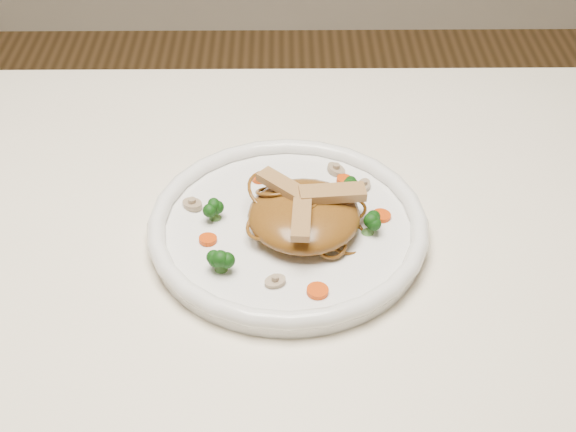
{
  "coord_description": "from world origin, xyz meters",
  "views": [
    {
      "loc": [
        0.07,
        -0.63,
        1.33
      ],
      "look_at": [
        0.08,
        0.03,
        0.78
      ],
      "focal_mm": 49.35,
      "sensor_mm": 36.0,
      "label": 1
    }
  ],
  "objects": [
    {
      "name": "plate",
      "position": [
        0.08,
        0.03,
        0.76
      ],
      "size": [
        0.35,
        0.35,
        0.02
      ],
      "primitive_type": "cylinder",
      "rotation": [
        0.0,
        0.0,
        0.15
      ],
      "color": "white",
      "rests_on": "table"
    },
    {
      "name": "broccoli_2",
      "position": [
        0.01,
        -0.04,
        0.78
      ],
      "size": [
        0.04,
        0.04,
        0.03
      ],
      "primitive_type": null,
      "rotation": [
        0.0,
        0.0,
        0.38
      ],
      "color": "#0F400D",
      "rests_on": "plate"
    },
    {
      "name": "mushroom_3",
      "position": [
        0.13,
        0.13,
        0.77
      ],
      "size": [
        0.04,
        0.04,
        0.01
      ],
      "primitive_type": "cylinder",
      "rotation": [
        0.0,
        0.0,
        2.17
      ],
      "color": "tan",
      "rests_on": "plate"
    },
    {
      "name": "chicken_a",
      "position": [
        0.12,
        0.03,
        0.81
      ],
      "size": [
        0.07,
        0.03,
        0.01
      ],
      "primitive_type": "cube",
      "rotation": [
        0.0,
        0.0,
        0.12
      ],
      "color": "tan",
      "rests_on": "noodle_mound"
    },
    {
      "name": "mushroom_0",
      "position": [
        0.06,
        -0.06,
        0.77
      ],
      "size": [
        0.03,
        0.03,
        0.01
      ],
      "primitive_type": "cylinder",
      "rotation": [
        0.0,
        0.0,
        0.32
      ],
      "color": "tan",
      "rests_on": "plate"
    },
    {
      "name": "broccoli_0",
      "position": [
        0.14,
        0.08,
        0.78
      ],
      "size": [
        0.03,
        0.03,
        0.03
      ],
      "primitive_type": null,
      "rotation": [
        0.0,
        0.0,
        0.3
      ],
      "color": "#0F400D",
      "rests_on": "plate"
    },
    {
      "name": "mushroom_1",
      "position": [
        0.16,
        0.1,
        0.77
      ],
      "size": [
        0.03,
        0.03,
        0.01
      ],
      "primitive_type": "cylinder",
      "rotation": [
        0.0,
        0.0,
        1.23
      ],
      "color": "tan",
      "rests_on": "plate"
    },
    {
      "name": "broccoli_1",
      "position": [
        -0.0,
        0.04,
        0.78
      ],
      "size": [
        0.03,
        0.03,
        0.03
      ],
      "primitive_type": null,
      "rotation": [
        0.0,
        0.0,
        0.19
      ],
      "color": "#0F400D",
      "rests_on": "plate"
    },
    {
      "name": "carrot_3",
      "position": [
        0.04,
        0.11,
        0.77
      ],
      "size": [
        0.02,
        0.02,
        0.0
      ],
      "primitive_type": "cylinder",
      "rotation": [
        0.0,
        0.0,
        -0.07
      ],
      "color": "#E63A08",
      "rests_on": "plate"
    },
    {
      "name": "noodle_mound",
      "position": [
        0.09,
        0.02,
        0.78
      ],
      "size": [
        0.16,
        0.16,
        0.04
      ],
      "primitive_type": "ellipsoid",
      "rotation": [
        0.0,
        0.0,
        0.37
      ],
      "color": "brown",
      "rests_on": "plate"
    },
    {
      "name": "carrot_2",
      "position": [
        0.18,
        0.04,
        0.77
      ],
      "size": [
        0.02,
        0.02,
        0.0
      ],
      "primitive_type": "cylinder",
      "rotation": [
        0.0,
        0.0,
        0.07
      ],
      "color": "#E63A08",
      "rests_on": "plate"
    },
    {
      "name": "carrot_0",
      "position": [
        0.14,
        0.11,
        0.77
      ],
      "size": [
        0.02,
        0.02,
        0.0
      ],
      "primitive_type": "cylinder",
      "rotation": [
        0.0,
        0.0,
        -0.02
      ],
      "color": "#E63A08",
      "rests_on": "plate"
    },
    {
      "name": "chicken_b",
      "position": [
        0.07,
        0.05,
        0.81
      ],
      "size": [
        0.06,
        0.06,
        0.01
      ],
      "primitive_type": "cube",
      "rotation": [
        0.0,
        0.0,
        2.43
      ],
      "color": "tan",
      "rests_on": "noodle_mound"
    },
    {
      "name": "table",
      "position": [
        0.0,
        0.0,
        0.65
      ],
      "size": [
        1.2,
        0.8,
        0.75
      ],
      "color": "white",
      "rests_on": "ground"
    },
    {
      "name": "broccoli_3",
      "position": [
        0.16,
        0.02,
        0.78
      ],
      "size": [
        0.03,
        0.03,
        0.03
      ],
      "primitive_type": null,
      "rotation": [
        0.0,
        0.0,
        -0.19
      ],
      "color": "#0F400D",
      "rests_on": "plate"
    },
    {
      "name": "carrot_4",
      "position": [
        0.11,
        -0.07,
        0.77
      ],
      "size": [
        0.03,
        0.03,
        0.0
      ],
      "primitive_type": "cylinder",
      "rotation": [
        0.0,
        0.0,
        -0.31
      ],
      "color": "#E63A08",
      "rests_on": "plate"
    },
    {
      "name": "carrot_1",
      "position": [
        -0.01,
        0.0,
        0.77
      ],
      "size": [
        0.02,
        0.02,
        0.0
      ],
      "primitive_type": "cylinder",
      "rotation": [
        0.0,
        0.0,
        -0.3
      ],
      "color": "#E63A08",
      "rests_on": "plate"
    },
    {
      "name": "mushroom_2",
      "position": [
        -0.03,
        0.06,
        0.77
      ],
      "size": [
        0.04,
        0.04,
        0.01
      ],
      "primitive_type": "cylinder",
      "rotation": [
        0.0,
        0.0,
        -0.76
      ],
      "color": "tan",
      "rests_on": "plate"
    },
    {
      "name": "chicken_c",
      "position": [
        0.09,
        -0.01,
        0.81
      ],
      "size": [
        0.02,
        0.06,
        0.01
      ],
      "primitive_type": "cube",
      "rotation": [
        0.0,
        0.0,
        4.65
      ],
      "color": "tan",
      "rests_on": "noodle_mound"
    }
  ]
}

